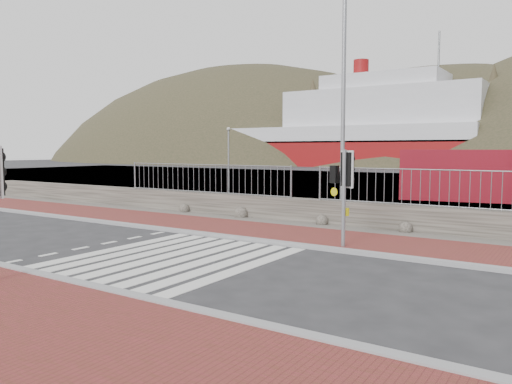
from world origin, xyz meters
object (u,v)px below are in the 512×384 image
Objects in this scene: ferry at (345,133)px; traffic_signal_far at (343,177)px; streetlight at (347,87)px; shipping_container at (465,175)px.

ferry is 70.26m from traffic_signal_far.
streetlight reaches higher than shipping_container.
shipping_container is at bearing -60.02° from ferry.
streetlight is (-1.90, 4.66, 3.05)m from traffic_signal_far.
traffic_signal_far is at bearing -100.36° from shipping_container.
streetlight is at bearing -66.61° from ferry.
traffic_signal_far is 16.15m from shipping_container.
ferry is 5.59× the size of streetlight.
traffic_signal_far is 0.31× the size of streetlight.
streetlight is (25.86, -59.79, -0.33)m from ferry.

